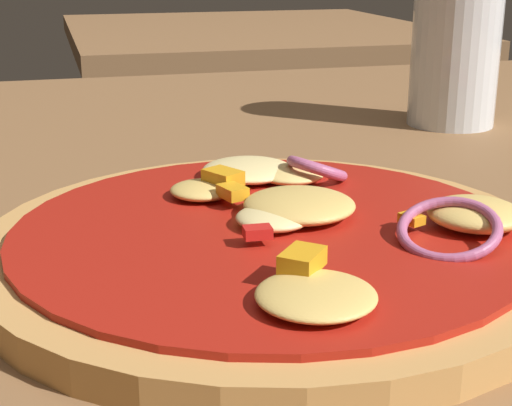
{
  "coord_description": "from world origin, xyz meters",
  "views": [
    {
      "loc": [
        -0.11,
        -0.3,
        0.16
      ],
      "look_at": [
        -0.02,
        0.02,
        0.05
      ],
      "focal_mm": 54.38,
      "sensor_mm": 36.0,
      "label": 1
    }
  ],
  "objects": [
    {
      "name": "beer_glass",
      "position": [
        0.19,
        0.23,
        0.09
      ],
      "size": [
        0.07,
        0.07,
        0.13
      ],
      "color": "silver",
      "rests_on": "dining_table"
    },
    {
      "name": "background_table",
      "position": [
        0.24,
        1.04,
        0.01
      ],
      "size": [
        0.62,
        0.65,
        0.03
      ],
      "color": "brown",
      "rests_on": "ground"
    },
    {
      "name": "pizza",
      "position": [
        -0.02,
        0.0,
        0.04
      ],
      "size": [
        0.25,
        0.25,
        0.03
      ],
      "color": "tan",
      "rests_on": "dining_table"
    },
    {
      "name": "dining_table",
      "position": [
        0.0,
        0.0,
        0.01
      ],
      "size": [
        1.41,
        1.07,
        0.03
      ],
      "color": "brown",
      "rests_on": "ground"
    }
  ]
}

